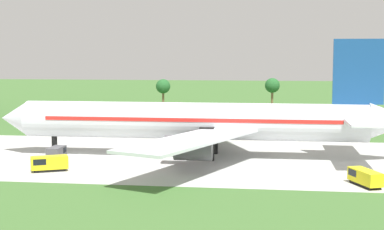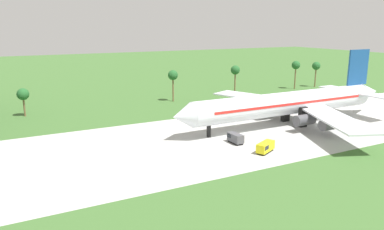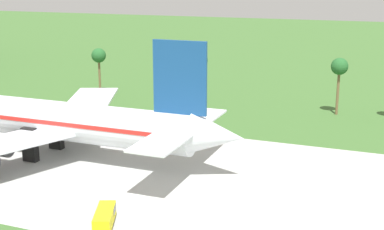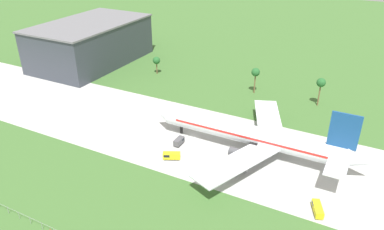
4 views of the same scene
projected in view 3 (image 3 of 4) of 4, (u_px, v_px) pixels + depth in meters
name	position (u px, v px, depth m)	size (l,w,h in m)	color
jet_airliner	(36.00, 118.00, 87.70)	(71.54, 60.14, 20.01)	silver
catering_van	(105.00, 217.00, 63.03)	(4.09, 6.23, 2.17)	black
palm_tree_row	(178.00, 63.00, 125.33)	(123.68, 3.60, 12.21)	brown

